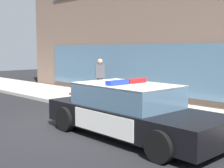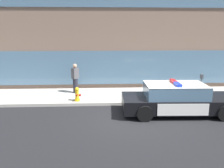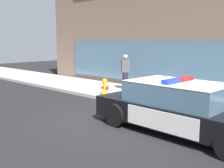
% 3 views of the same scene
% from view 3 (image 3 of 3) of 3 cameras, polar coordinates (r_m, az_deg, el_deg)
% --- Properties ---
extents(ground, '(48.00, 48.00, 0.00)m').
position_cam_3_polar(ground, '(8.67, -0.54, -7.65)').
color(ground, black).
extents(sidewalk, '(48.00, 3.24, 0.15)m').
position_cam_3_polar(sidewalk, '(11.34, 11.73, -3.45)').
color(sidewalk, '#B2ADA3').
rests_on(sidewalk, ground).
extents(police_cruiser, '(5.15, 2.26, 1.49)m').
position_cam_3_polar(police_cruiser, '(7.67, 14.52, -4.89)').
color(police_cruiser, black).
rests_on(police_cruiser, ground).
extents(fire_hydrant, '(0.34, 0.39, 0.73)m').
position_cam_3_polar(fire_hydrant, '(11.83, -1.53, -0.64)').
color(fire_hydrant, gold).
rests_on(fire_hydrant, sidewalk).
extents(pedestrian_on_sidewalk, '(0.45, 0.48, 1.71)m').
position_cam_3_polar(pedestrian_on_sidewalk, '(13.16, 2.84, 2.58)').
color(pedestrian_on_sidewalk, '#23232D').
rests_on(pedestrian_on_sidewalk, sidewalk).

